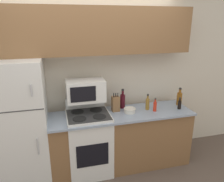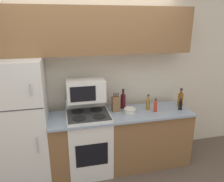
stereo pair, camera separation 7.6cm
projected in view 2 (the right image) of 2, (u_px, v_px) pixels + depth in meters
ground_plane at (103, 180)px, 3.10m from camera, size 12.00×12.00×0.00m
wall_back at (93, 81)px, 3.36m from camera, size 8.00×0.05×2.55m
lower_cabinets at (121, 139)px, 3.30m from camera, size 2.08×0.61×0.88m
refrigerator at (21, 122)px, 2.92m from camera, size 0.69×0.69×1.71m
upper_cabinets at (94, 31)px, 2.95m from camera, size 2.77×0.35×0.63m
stove at (89, 142)px, 3.17m from camera, size 0.60×0.59×1.08m
microwave at (86, 90)px, 3.05m from camera, size 0.53×0.33×0.30m
knife_block at (116, 104)px, 3.19m from camera, size 0.11×0.10×0.28m
bowl at (130, 110)px, 3.15m from camera, size 0.17×0.17×0.07m
bottle_whiskey at (180, 99)px, 3.40m from camera, size 0.08×0.08×0.28m
bottle_wine_red at (123, 101)px, 3.30m from camera, size 0.08×0.08×0.30m
bottle_soy_sauce at (180, 105)px, 3.26m from camera, size 0.05×0.05×0.18m
bottle_vinegar at (148, 104)px, 3.24m from camera, size 0.06×0.06×0.24m
bottle_hot_sauce at (155, 107)px, 3.18m from camera, size 0.05×0.05×0.20m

